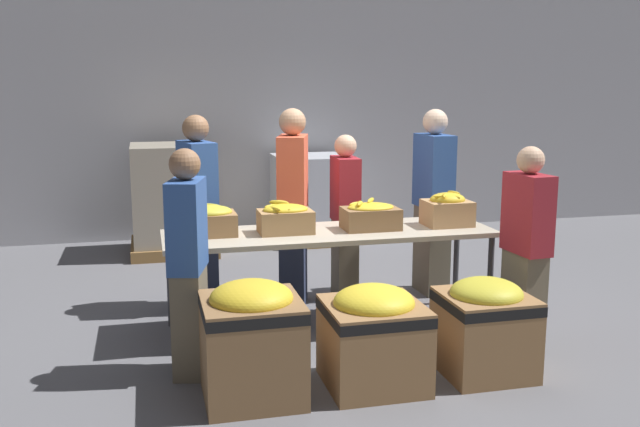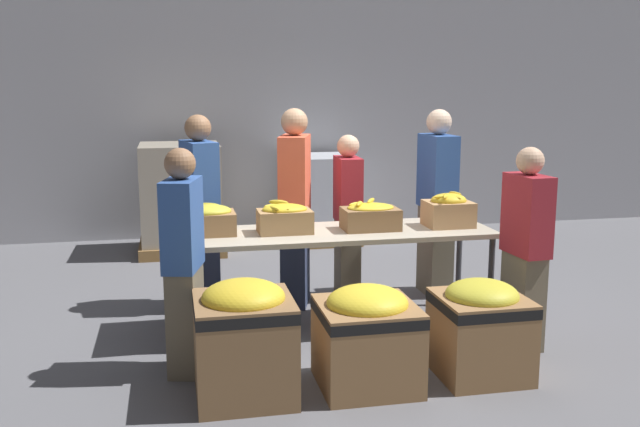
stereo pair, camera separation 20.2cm
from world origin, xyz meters
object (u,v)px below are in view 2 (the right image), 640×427
object	(u,v)px
volunteer_3	(437,204)
donation_bin_2	(481,326)
banana_box_1	(285,218)
volunteer_0	(201,213)
banana_box_0	(208,219)
donation_bin_0	(244,336)
volunteer_1	(295,209)
volunteer_2	(184,263)
sorting_table	(329,238)
volunteer_5	(525,250)
banana_box_2	(370,216)
banana_box_3	(448,210)
pallet_stack_0	(318,199)
pallet_stack_1	(181,199)
donation_bin_1	(367,334)
volunteer_4	(348,218)

from	to	relation	value
volunteer_3	donation_bin_2	size ratio (longest dim) A/B	2.57
banana_box_1	volunteer_0	world-z (taller)	volunteer_0
banana_box_1	banana_box_0	bearing A→B (deg)	174.11
donation_bin_0	donation_bin_2	size ratio (longest dim) A/B	1.14
volunteer_1	volunteer_2	distance (m)	1.71
donation_bin_0	banana_box_1	bearing A→B (deg)	69.28
sorting_table	volunteer_5	size ratio (longest dim) A/B	1.74
banana_box_0	banana_box_2	xyz separation A→B (m)	(1.32, -0.09, -0.01)
banana_box_3	volunteer_1	bearing A→B (deg)	150.50
banana_box_1	pallet_stack_0	world-z (taller)	pallet_stack_0
volunteer_1	donation_bin_2	distance (m)	2.16
donation_bin_0	volunteer_1	bearing A→B (deg)	70.58
volunteer_1	volunteer_3	size ratio (longest dim) A/B	1.01
volunteer_3	banana_box_0	bearing A→B (deg)	-74.98
volunteer_2	volunteer_3	world-z (taller)	volunteer_3
pallet_stack_0	volunteer_1	bearing A→B (deg)	-106.25
sorting_table	donation_bin_0	size ratio (longest dim) A/B	3.45
banana_box_0	banana_box_3	bearing A→B (deg)	-2.61
donation_bin_0	donation_bin_2	xyz separation A→B (m)	(1.63, 0.00, -0.05)
sorting_table	volunteer_2	distance (m)	1.38
donation_bin_2	pallet_stack_1	size ratio (longest dim) A/B	0.53
sorting_table	volunteer_5	bearing A→B (deg)	-28.65
banana_box_0	pallet_stack_1	bearing A→B (deg)	93.35
donation_bin_1	banana_box_1	bearing A→B (deg)	106.36
volunteer_3	pallet_stack_0	xyz separation A→B (m)	(-0.63, 2.48, -0.34)
volunteer_0	pallet_stack_1	size ratio (longest dim) A/B	1.35
volunteer_1	volunteer_5	xyz separation A→B (m)	(1.52, -1.40, -0.12)
volunteer_0	donation_bin_0	distance (m)	2.01
volunteer_2	donation_bin_0	size ratio (longest dim) A/B	2.03
volunteer_2	volunteer_3	distance (m)	2.79
volunteer_1	donation_bin_1	size ratio (longest dim) A/B	2.59
banana_box_0	pallet_stack_0	world-z (taller)	pallet_stack_0
banana_box_0	volunteer_5	distance (m)	2.47
volunteer_1	volunteer_4	size ratio (longest dim) A/B	1.16
volunteer_4	donation_bin_1	xyz separation A→B (m)	(-0.36, -1.97, -0.40)
volunteer_2	volunteer_5	size ratio (longest dim) A/B	1.02
volunteer_1	volunteer_5	bearing A→B (deg)	64.37
pallet_stack_0	banana_box_2	bearing A→B (deg)	-94.06
volunteer_0	volunteer_3	xyz separation A→B (m)	(2.21, -0.03, 0.01)
volunteer_2	volunteer_4	size ratio (longest dim) A/B	1.03
sorting_table	volunteer_2	size ratio (longest dim) A/B	1.70
pallet_stack_1	volunteer_3	bearing A→B (deg)	-43.94
volunteer_2	pallet_stack_0	world-z (taller)	volunteer_2
banana_box_3	volunteer_4	bearing A→B (deg)	130.73
banana_box_0	volunteer_4	xyz separation A→B (m)	(1.32, 0.69, -0.17)
volunteer_5	sorting_table	bearing A→B (deg)	57.04
banana_box_1	donation_bin_2	size ratio (longest dim) A/B	0.63
sorting_table	volunteer_4	distance (m)	0.85
volunteer_0	donation_bin_1	bearing A→B (deg)	13.08
volunteer_2	donation_bin_2	distance (m)	2.09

